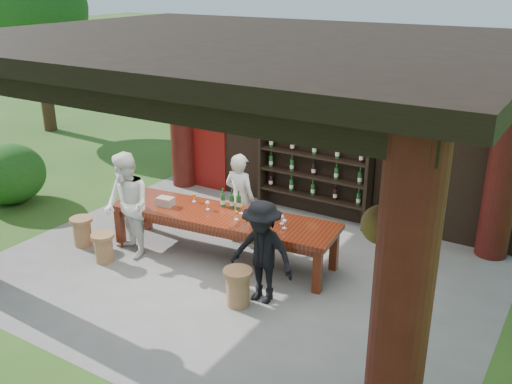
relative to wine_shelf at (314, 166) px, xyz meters
The scene contains 14 objects.
ground 2.64m from the wine_shelf, 89.35° to the right, with size 90.00×90.00×0.00m, color #2D5119.
pavilion 2.33m from the wine_shelf, 89.58° to the right, with size 7.50×6.00×3.60m.
wine_shelf is the anchor object (origin of this frame).
tasting_table 2.33m from the wine_shelf, 101.60° to the right, with size 3.78×1.35×0.75m.
stool_near_left 3.97m from the wine_shelf, 120.28° to the right, with size 0.36×0.36×0.47m.
stool_near_right 3.42m from the wine_shelf, 81.14° to the right, with size 0.41×0.41×0.53m.
stool_far_left 4.21m from the wine_shelf, 130.70° to the right, with size 0.37×0.37×0.49m.
host 1.75m from the wine_shelf, 107.52° to the right, with size 0.57×0.38×1.57m, color beige.
guest_woman 3.47m from the wine_shelf, 121.06° to the right, with size 0.83×0.65×1.71m, color white.
guest_man 3.14m from the wine_shelf, 76.42° to the right, with size 0.96×0.55×1.48m, color black.
table_bottles 2.03m from the wine_shelf, 103.86° to the right, with size 0.35×0.13×0.31m.
table_glasses 2.18m from the wine_shelf, 92.65° to the right, with size 1.85×0.32×0.15m.
napkin_basket 2.86m from the wine_shelf, 120.36° to the right, with size 0.26×0.18×0.14m, color #BF6672.
shrubs 3.43m from the wine_shelf, 28.04° to the right, with size 15.12×8.76×1.36m.
Camera 1 is at (4.26, -6.50, 4.27)m, focal length 40.00 mm.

